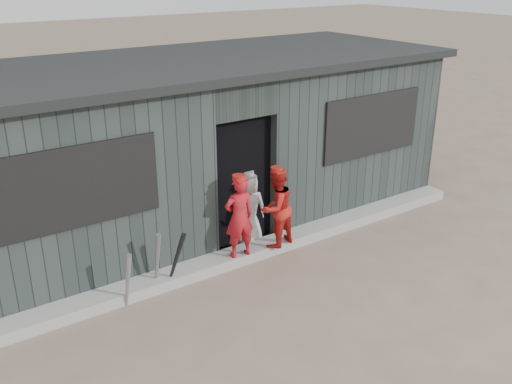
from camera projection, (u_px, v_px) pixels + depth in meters
ground at (340, 313)px, 6.94m from camera, size 80.00×80.00×0.00m
curb at (255, 250)px, 8.30m from camera, size 8.00×0.36×0.15m
bat_left at (128, 281)px, 6.92m from camera, size 0.14×0.21×0.76m
bat_mid at (157, 261)px, 7.29m from camera, size 0.07×0.26×0.85m
bat_right at (176, 260)px, 7.32m from camera, size 0.22×0.36×0.83m
player_red_left at (239, 217)px, 7.79m from camera, size 0.46×0.33×1.18m
player_red_right at (276, 208)px, 8.09m from camera, size 0.65×0.55×1.17m
player_grey_back at (248, 210)px, 8.43m from camera, size 0.62×0.47×1.15m
dugout at (196, 143)px, 9.13m from camera, size 8.30×3.30×2.62m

